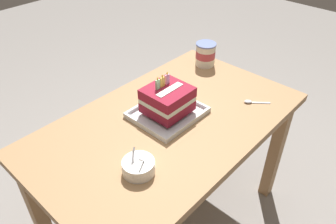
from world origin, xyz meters
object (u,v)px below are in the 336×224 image
Objects in this scene: foil_tray at (167,113)px; bowl_stack at (138,167)px; serving_spoon_near_tray at (250,102)px; ice_cream_tub at (205,54)px; birthday_cake at (167,100)px.

bowl_stack is at bearing -154.27° from foil_tray.
foil_tray reaches higher than serving_spoon_near_tray.
bowl_stack is at bearing 173.94° from serving_spoon_near_tray.
foil_tray is 2.31× the size of ice_cream_tub.
foil_tray is 0.07m from birthday_cake.
birthday_cake is (-0.00, 0.00, 0.07)m from foil_tray.
bowl_stack is at bearing -154.24° from birthday_cake.
birthday_cake reaches higher than serving_spoon_near_tray.
serving_spoon_near_tray is at bearing -34.17° from foil_tray.
birthday_cake is at bearing 25.76° from bowl_stack.
serving_spoon_near_tray is at bearing -34.19° from birthday_cake.
serving_spoon_near_tray is at bearing -6.06° from bowl_stack.
ice_cream_tub is 1.21× the size of serving_spoon_near_tray.
birthday_cake reaches higher than bowl_stack.
foil_tray is 0.51m from ice_cream_tub.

